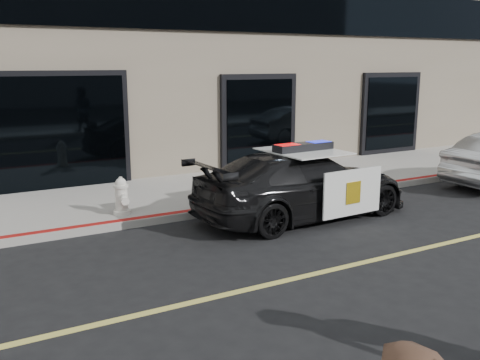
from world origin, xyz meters
TOP-DOWN VIEW (x-y plane):
  - ground at (0.00, 0.00)m, footprint 120.00×120.00m
  - sidewalk_n at (0.00, 5.25)m, footprint 60.00×3.50m
  - police_car at (2.87, 2.56)m, footprint 2.35×4.77m
  - fire_hydrant at (-0.39, 4.01)m, footprint 0.33×0.46m

SIDE VIEW (x-z plane):
  - ground at x=0.00m, z-range 0.00..0.00m
  - sidewalk_n at x=0.00m, z-range 0.00..0.15m
  - fire_hydrant at x=-0.39m, z-range 0.13..0.86m
  - police_car at x=2.87m, z-range -0.08..1.43m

